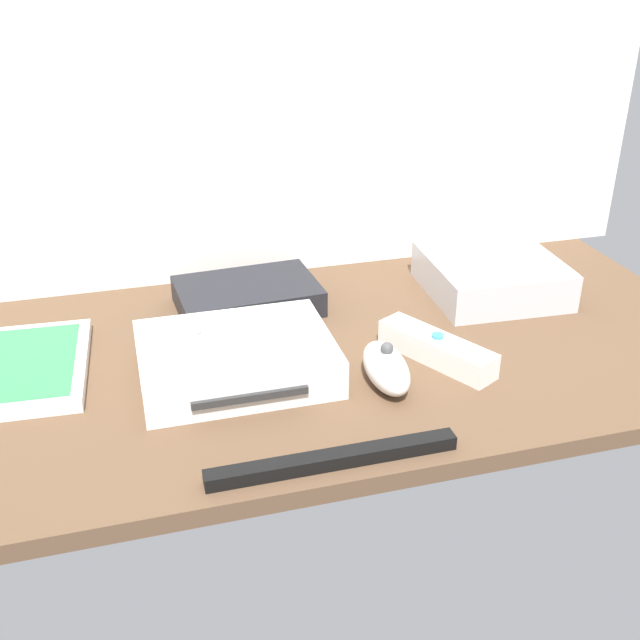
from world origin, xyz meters
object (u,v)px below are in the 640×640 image
object	(u,v)px
game_case	(24,368)
network_router	(248,296)
remote_nunchuk	(386,368)
sensor_bar	(333,459)
mini_computer	(491,275)
game_console	(236,358)
remote_wand	(437,349)
remote_classic_pad	(230,338)

from	to	relation	value
game_case	network_router	world-z (taller)	network_router
remote_nunchuk	sensor_bar	size ratio (longest dim) A/B	0.42
mini_computer	remote_nunchuk	distance (cm)	28.61
game_console	game_case	size ratio (longest dim) A/B	1.07
remote_wand	sensor_bar	xyz separation A→B (cm)	(-16.92, -15.38, -0.81)
mini_computer	game_case	bearing A→B (deg)	-174.77
network_router	game_console	bearing A→B (deg)	-108.33
mini_computer	remote_nunchuk	world-z (taller)	mini_computer
remote_classic_pad	sensor_bar	xyz separation A→B (cm)	(6.53, -17.11, -4.71)
remote_classic_pad	game_case	bearing A→B (deg)	162.92
network_router	remote_classic_pad	xyz separation A→B (cm)	(-5.16, -17.65, 3.71)
remote_nunchuk	game_console	bearing A→B (deg)	160.90
network_router	remote_nunchuk	xyz separation A→B (cm)	(10.94, -22.58, 0.34)
network_router	remote_wand	xyz separation A→B (cm)	(18.29, -19.38, -0.19)
game_case	remote_wand	size ratio (longest dim) A/B	1.34
game_case	remote_wand	bearing A→B (deg)	-8.90
game_console	remote_nunchuk	world-z (taller)	remote_nunchuk
remote_nunchuk	remote_classic_pad	world-z (taller)	remote_classic_pad
network_router	remote_wand	size ratio (longest dim) A/B	1.27
game_console	network_router	size ratio (longest dim) A/B	1.12
mini_computer	remote_nunchuk	xyz separation A→B (cm)	(-21.90, -18.39, -0.60)
game_case	game_console	bearing A→B (deg)	-13.59
mini_computer	sensor_bar	size ratio (longest dim) A/B	0.74
game_console	network_router	bearing A→B (deg)	75.07
remote_nunchuk	mini_computer	bearing A→B (deg)	42.43
mini_computer	game_case	size ratio (longest dim) A/B	0.90
network_router	remote_classic_pad	distance (cm)	18.76
remote_wand	game_case	bearing A→B (deg)	139.94
game_case	remote_classic_pad	world-z (taller)	remote_classic_pad
game_case	remote_nunchuk	world-z (taller)	remote_nunchuk
game_console	sensor_bar	xyz separation A→B (cm)	(5.77, -18.23, -1.50)
network_router	sensor_bar	bearing A→B (deg)	-91.18
network_router	remote_nunchuk	distance (cm)	25.09
game_console	mini_computer	distance (cm)	39.24
game_console	remote_wand	xyz separation A→B (cm)	(22.69, -2.85, -0.69)
remote_wand	remote_nunchuk	world-z (taller)	remote_nunchuk
remote_nunchuk	remote_classic_pad	size ratio (longest dim) A/B	0.69
mini_computer	remote_wand	xyz separation A→B (cm)	(-14.55, -15.20, -1.13)
remote_classic_pad	sensor_bar	size ratio (longest dim) A/B	0.62
sensor_bar	remote_wand	bearing A→B (deg)	42.24
network_router	remote_nunchuk	world-z (taller)	remote_nunchuk
network_router	remote_nunchuk	size ratio (longest dim) A/B	1.84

